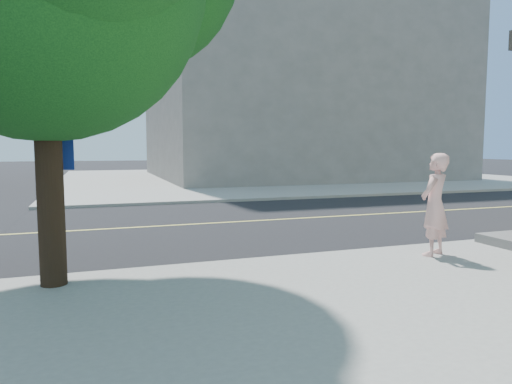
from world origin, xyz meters
name	(u,v)px	position (x,y,z in m)	size (l,w,h in m)	color
ground	(21,285)	(0.00, 0.00, 0.00)	(140.00, 140.00, 0.00)	black
road_ew	(49,232)	(0.00, 4.50, 0.01)	(140.00, 9.00, 0.01)	black
sidewalk_ne	(287,177)	(13.50, 21.50, 0.06)	(29.00, 25.00, 0.12)	gray
filler_ne	(292,73)	(14.00, 22.00, 7.12)	(18.00, 16.00, 14.00)	slate
man_on_phone	(435,205)	(6.78, -0.88, 1.03)	(0.67, 0.44, 1.83)	#F3B0A8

